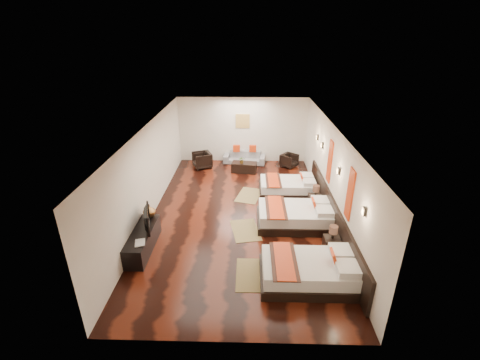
{
  "coord_description": "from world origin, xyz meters",
  "views": [
    {
      "loc": [
        0.25,
        -9.13,
        5.33
      ],
      "look_at": [
        0.01,
        0.19,
        1.1
      ],
      "focal_mm": 24.79,
      "sensor_mm": 36.0,
      "label": 1
    }
  ],
  "objects_px": {
    "tv_console": "(143,241)",
    "bed_near": "(310,271)",
    "armchair_right": "(289,161)",
    "table_plant": "(242,160)",
    "nightstand_a": "(332,243)",
    "nightstand_b": "(315,200)",
    "figurine": "(149,210)",
    "sofa": "(245,157)",
    "coffee_table": "(244,167)",
    "bed_mid": "(296,216)",
    "bed_far": "(288,187)",
    "book": "(135,244)",
    "tv": "(144,219)",
    "armchair_left": "(202,160)"
  },
  "relations": [
    {
      "from": "tv",
      "to": "table_plant",
      "type": "bearing_deg",
      "value": -41.33
    },
    {
      "from": "bed_mid",
      "to": "book",
      "type": "relative_size",
      "value": 6.92
    },
    {
      "from": "bed_near",
      "to": "armchair_left",
      "type": "relative_size",
      "value": 3.03
    },
    {
      "from": "bed_mid",
      "to": "coffee_table",
      "type": "relative_size",
      "value": 2.24
    },
    {
      "from": "bed_mid",
      "to": "figurine",
      "type": "distance_m",
      "value": 4.26
    },
    {
      "from": "sofa",
      "to": "bed_far",
      "type": "bearing_deg",
      "value": -54.23
    },
    {
      "from": "sofa",
      "to": "coffee_table",
      "type": "xyz_separation_m",
      "value": [
        0.0,
        -1.0,
        -0.06
      ]
    },
    {
      "from": "coffee_table",
      "to": "sofa",
      "type": "bearing_deg",
      "value": 90.0
    },
    {
      "from": "nightstand_a",
      "to": "figurine",
      "type": "distance_m",
      "value": 5.03
    },
    {
      "from": "nightstand_b",
      "to": "table_plant",
      "type": "relative_size",
      "value": 2.85
    },
    {
      "from": "tv",
      "to": "figurine",
      "type": "distance_m",
      "value": 0.61
    },
    {
      "from": "tv_console",
      "to": "coffee_table",
      "type": "bearing_deg",
      "value": 64.23
    },
    {
      "from": "tv",
      "to": "table_plant",
      "type": "relative_size",
      "value": 3.4
    },
    {
      "from": "armchair_left",
      "to": "coffee_table",
      "type": "height_order",
      "value": "armchair_left"
    },
    {
      "from": "nightstand_b",
      "to": "coffee_table",
      "type": "xyz_separation_m",
      "value": [
        -2.35,
        2.97,
        -0.08
      ]
    },
    {
      "from": "nightstand_a",
      "to": "coffee_table",
      "type": "height_order",
      "value": "nightstand_a"
    },
    {
      "from": "bed_mid",
      "to": "sofa",
      "type": "relative_size",
      "value": 1.26
    },
    {
      "from": "bed_mid",
      "to": "bed_far",
      "type": "relative_size",
      "value": 1.12
    },
    {
      "from": "armchair_right",
      "to": "table_plant",
      "type": "bearing_deg",
      "value": 148.06
    },
    {
      "from": "bed_near",
      "to": "armchair_left",
      "type": "bearing_deg",
      "value": 116.1
    },
    {
      "from": "bed_mid",
      "to": "armchair_right",
      "type": "relative_size",
      "value": 3.61
    },
    {
      "from": "armchair_left",
      "to": "coffee_table",
      "type": "xyz_separation_m",
      "value": [
        1.79,
        -0.42,
        -0.13
      ]
    },
    {
      "from": "nightstand_a",
      "to": "armchair_right",
      "type": "bearing_deg",
      "value": 94.28
    },
    {
      "from": "tv_console",
      "to": "coffee_table",
      "type": "distance_m",
      "value": 5.97
    },
    {
      "from": "nightstand_b",
      "to": "armchair_left",
      "type": "distance_m",
      "value": 5.35
    },
    {
      "from": "nightstand_a",
      "to": "nightstand_b",
      "type": "distance_m",
      "value": 2.41
    },
    {
      "from": "coffee_table",
      "to": "tv",
      "type": "bearing_deg",
      "value": -116.16
    },
    {
      "from": "nightstand_b",
      "to": "sofa",
      "type": "bearing_deg",
      "value": 120.61
    },
    {
      "from": "nightstand_a",
      "to": "bed_far",
      "type": "bearing_deg",
      "value": 102.27
    },
    {
      "from": "nightstand_b",
      "to": "nightstand_a",
      "type": "bearing_deg",
      "value": -90.0
    },
    {
      "from": "bed_near",
      "to": "coffee_table",
      "type": "distance_m",
      "value": 6.68
    },
    {
      "from": "armchair_left",
      "to": "armchair_right",
      "type": "bearing_deg",
      "value": 69.89
    },
    {
      "from": "nightstand_b",
      "to": "tv",
      "type": "height_order",
      "value": "tv"
    },
    {
      "from": "armchair_right",
      "to": "coffee_table",
      "type": "distance_m",
      "value": 1.99
    },
    {
      "from": "armchair_left",
      "to": "nightstand_b",
      "type": "bearing_deg",
      "value": 27.76
    },
    {
      "from": "tv_console",
      "to": "armchair_right",
      "type": "xyz_separation_m",
      "value": [
        4.5,
        5.97,
        0.01
      ]
    },
    {
      "from": "bed_near",
      "to": "sofa",
      "type": "height_order",
      "value": "bed_near"
    },
    {
      "from": "bed_far",
      "to": "tv",
      "type": "xyz_separation_m",
      "value": [
        -4.15,
        -3.24,
        0.56
      ]
    },
    {
      "from": "tv",
      "to": "tv_console",
      "type": "bearing_deg",
      "value": 149.69
    },
    {
      "from": "tv_console",
      "to": "armchair_right",
      "type": "bearing_deg",
      "value": 53.03
    },
    {
      "from": "tv_console",
      "to": "bed_near",
      "type": "bearing_deg",
      "value": -14.85
    },
    {
      "from": "bed_near",
      "to": "tv",
      "type": "xyz_separation_m",
      "value": [
        -4.15,
        1.31,
        0.53
      ]
    },
    {
      "from": "nightstand_a",
      "to": "table_plant",
      "type": "distance_m",
      "value": 5.86
    },
    {
      "from": "bed_mid",
      "to": "book",
      "type": "xyz_separation_m",
      "value": [
        -4.2,
        -1.9,
        0.27
      ]
    },
    {
      "from": "bed_mid",
      "to": "bed_far",
      "type": "bearing_deg",
      "value": 90.08
    },
    {
      "from": "tv_console",
      "to": "figurine",
      "type": "height_order",
      "value": "figurine"
    },
    {
      "from": "bed_mid",
      "to": "tv_console",
      "type": "xyz_separation_m",
      "value": [
        -4.2,
        -1.36,
        -0.02
      ]
    },
    {
      "from": "nightstand_b",
      "to": "armchair_right",
      "type": "xyz_separation_m",
      "value": [
        -0.45,
        3.57,
        0.0
      ]
    },
    {
      "from": "table_plant",
      "to": "coffee_table",
      "type": "bearing_deg",
      "value": 33.81
    },
    {
      "from": "nightstand_a",
      "to": "coffee_table",
      "type": "xyz_separation_m",
      "value": [
        -2.35,
        5.39,
        -0.08
      ]
    }
  ]
}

